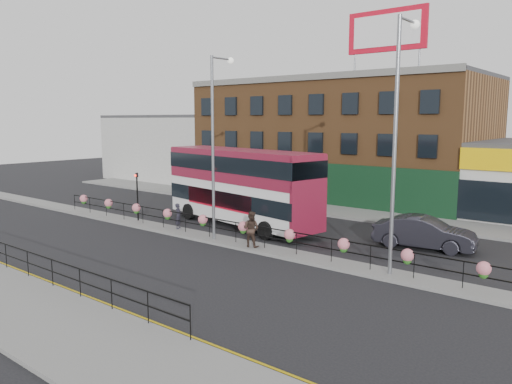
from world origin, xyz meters
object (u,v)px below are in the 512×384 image
Objects in this scene: lamp_column_east at (398,124)px; double_decker_bus at (241,179)px; pedestrian_b at (251,229)px; pedestrian_a at (178,216)px; car at (424,233)px; lamp_column_west at (216,132)px.

double_decker_bus is at bearing 162.87° from lamp_column_east.
double_decker_bus reaches higher than pedestrian_b.
car is at bearing -92.33° from pedestrian_a.
car is 3.46× the size of pedestrian_a.
lamp_column_east is at bearing -17.13° from double_decker_bus.
car is (11.31, 1.77, -2.16)m from double_decker_bus.
pedestrian_b is at bearing 121.20° from car.
lamp_column_west reaches higher than double_decker_bus.
double_decker_bus is 4.58m from pedestrian_a.
lamp_column_west is (-9.79, -5.62, 5.28)m from car.
double_decker_bus reaches higher than car.
double_decker_bus is at bearing 89.93° from car.
pedestrian_b is (-7.03, -5.93, 0.25)m from car.
car is at bearing 29.88° from lamp_column_west.
pedestrian_b is (6.31, -0.63, 0.17)m from pedestrian_a.
pedestrian_a is at bearing -119.89° from double_decker_bus.
car is 9.20m from pedestrian_b.
car is 0.50× the size of lamp_column_east.
pedestrian_a is at bearing 174.86° from lamp_column_west.
pedestrian_a is 0.14× the size of lamp_column_east.
lamp_column_west is (1.52, -3.86, 3.11)m from double_decker_bus.
pedestrian_a is 0.16× the size of lamp_column_west.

